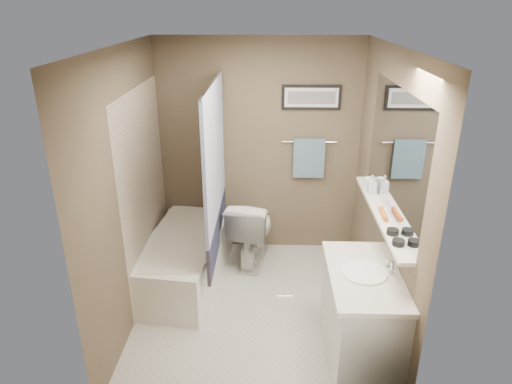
{
  "coord_description": "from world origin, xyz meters",
  "views": [
    {
      "loc": [
        0.11,
        -3.57,
        2.72
      ],
      "look_at": [
        0.0,
        0.15,
        1.15
      ],
      "focal_mm": 32.0,
      "sensor_mm": 36.0,
      "label": 1
    }
  ],
  "objects_px": {
    "vanity": "(361,321)",
    "hair_brush_front": "(383,214)",
    "toilet": "(252,230)",
    "candle_bowl_near": "(398,242)",
    "candle_bowl_far": "(393,232)",
    "glass_jar": "(369,183)",
    "soap_bottle": "(372,184)",
    "bathtub": "(184,259)"
  },
  "relations": [
    {
      "from": "vanity",
      "to": "hair_brush_front",
      "type": "xyz_separation_m",
      "value": [
        0.19,
        0.41,
        0.74
      ]
    },
    {
      "from": "toilet",
      "to": "hair_brush_front",
      "type": "bearing_deg",
      "value": 144.68
    },
    {
      "from": "candle_bowl_near",
      "to": "toilet",
      "type": "bearing_deg",
      "value": 124.71
    },
    {
      "from": "vanity",
      "to": "candle_bowl_far",
      "type": "relative_size",
      "value": 10.0
    },
    {
      "from": "toilet",
      "to": "vanity",
      "type": "xyz_separation_m",
      "value": [
        0.92,
        -1.54,
        0.01
      ]
    },
    {
      "from": "glass_jar",
      "to": "candle_bowl_near",
      "type": "bearing_deg",
      "value": -90.0
    },
    {
      "from": "toilet",
      "to": "vanity",
      "type": "distance_m",
      "value": 1.79
    },
    {
      "from": "candle_bowl_far",
      "to": "glass_jar",
      "type": "distance_m",
      "value": 0.91
    },
    {
      "from": "vanity",
      "to": "soap_bottle",
      "type": "bearing_deg",
      "value": 77.09
    },
    {
      "from": "bathtub",
      "to": "vanity",
      "type": "bearing_deg",
      "value": -28.0
    },
    {
      "from": "candle_bowl_far",
      "to": "toilet",
      "type": "bearing_deg",
      "value": 127.66
    },
    {
      "from": "bathtub",
      "to": "toilet",
      "type": "xyz_separation_m",
      "value": [
        0.68,
        0.41,
        0.14
      ]
    },
    {
      "from": "hair_brush_front",
      "to": "glass_jar",
      "type": "height_order",
      "value": "glass_jar"
    },
    {
      "from": "candle_bowl_far",
      "to": "soap_bottle",
      "type": "height_order",
      "value": "soap_bottle"
    },
    {
      "from": "vanity",
      "to": "candle_bowl_near",
      "type": "distance_m",
      "value": 0.76
    },
    {
      "from": "candle_bowl_near",
      "to": "glass_jar",
      "type": "distance_m",
      "value": 1.07
    },
    {
      "from": "glass_jar",
      "to": "bathtub",
      "type": "bearing_deg",
      "value": 176.42
    },
    {
      "from": "vanity",
      "to": "candle_bowl_near",
      "type": "height_order",
      "value": "candle_bowl_near"
    },
    {
      "from": "bathtub",
      "to": "soap_bottle",
      "type": "relative_size",
      "value": 9.04
    },
    {
      "from": "vanity",
      "to": "hair_brush_front",
      "type": "distance_m",
      "value": 0.86
    },
    {
      "from": "candle_bowl_far",
      "to": "soap_bottle",
      "type": "relative_size",
      "value": 0.54
    },
    {
      "from": "bathtub",
      "to": "candle_bowl_far",
      "type": "bearing_deg",
      "value": -22.57
    },
    {
      "from": "vanity",
      "to": "glass_jar",
      "type": "bearing_deg",
      "value": 78.45
    },
    {
      "from": "candle_bowl_far",
      "to": "bathtub",
      "type": "bearing_deg",
      "value": 150.29
    },
    {
      "from": "candle_bowl_far",
      "to": "hair_brush_front",
      "type": "bearing_deg",
      "value": 90.0
    },
    {
      "from": "vanity",
      "to": "candle_bowl_near",
      "type": "xyz_separation_m",
      "value": [
        0.19,
        -0.06,
        0.73
      ]
    },
    {
      "from": "toilet",
      "to": "candle_bowl_far",
      "type": "distance_m",
      "value": 1.95
    },
    {
      "from": "bathtub",
      "to": "soap_bottle",
      "type": "xyz_separation_m",
      "value": [
        1.79,
        -0.23,
        0.95
      ]
    },
    {
      "from": "hair_brush_front",
      "to": "glass_jar",
      "type": "bearing_deg",
      "value": 90.0
    },
    {
      "from": "bathtub",
      "to": "vanity",
      "type": "distance_m",
      "value": 1.96
    },
    {
      "from": "candle_bowl_near",
      "to": "hair_brush_front",
      "type": "distance_m",
      "value": 0.47
    },
    {
      "from": "hair_brush_front",
      "to": "candle_bowl_near",
      "type": "bearing_deg",
      "value": -90.0
    },
    {
      "from": "candle_bowl_far",
      "to": "soap_bottle",
      "type": "bearing_deg",
      "value": 90.0
    },
    {
      "from": "candle_bowl_near",
      "to": "hair_brush_front",
      "type": "xyz_separation_m",
      "value": [
        0.0,
        0.47,
        0.0
      ]
    },
    {
      "from": "vanity",
      "to": "bathtub",
      "type": "bearing_deg",
      "value": 143.64
    },
    {
      "from": "vanity",
      "to": "glass_jar",
      "type": "relative_size",
      "value": 9.0
    },
    {
      "from": "vanity",
      "to": "soap_bottle",
      "type": "distance_m",
      "value": 1.21
    },
    {
      "from": "candle_bowl_far",
      "to": "vanity",
      "type": "bearing_deg",
      "value": -149.83
    },
    {
      "from": "candle_bowl_near",
      "to": "candle_bowl_far",
      "type": "height_order",
      "value": "same"
    },
    {
      "from": "toilet",
      "to": "vanity",
      "type": "bearing_deg",
      "value": 131.12
    },
    {
      "from": "bathtub",
      "to": "candle_bowl_far",
      "type": "relative_size",
      "value": 16.67
    },
    {
      "from": "bathtub",
      "to": "hair_brush_front",
      "type": "height_order",
      "value": "hair_brush_front"
    }
  ]
}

